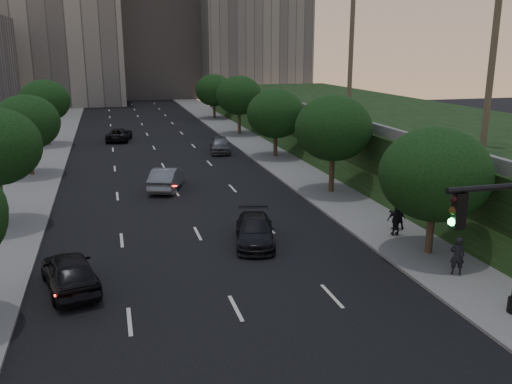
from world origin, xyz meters
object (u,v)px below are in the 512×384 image
object	(u,v)px
pedestrian_a	(457,256)
pedestrian_b	(397,212)
sedan_far_right	(220,145)
sedan_near_right	(255,231)
sedan_near_left	(70,272)
sedan_mid_left	(167,178)
sedan_far_left	(119,135)
pedestrian_c	(396,220)

from	to	relation	value
pedestrian_a	pedestrian_b	distance (m)	6.26
sedan_far_right	pedestrian_b	bearing A→B (deg)	-71.32
sedan_near_right	sedan_near_left	bearing A→B (deg)	-146.53
sedan_mid_left	sedan_far_left	world-z (taller)	sedan_mid_left
pedestrian_a	sedan_far_left	bearing A→B (deg)	-50.10
pedestrian_b	pedestrian_c	distance (m)	1.07
sedan_near_left	sedan_mid_left	size ratio (longest dim) A/B	0.96
sedan_mid_left	pedestrian_c	bearing A→B (deg)	146.69
sedan_far_left	pedestrian_c	size ratio (longest dim) A/B	2.93
sedan_near_left	sedan_near_right	bearing A→B (deg)	-172.51
pedestrian_c	sedan_near_right	bearing A→B (deg)	-1.98
sedan_far_right	pedestrian_b	xyz separation A→B (m)	(4.64, -25.16, 0.29)
pedestrian_b	pedestrian_c	world-z (taller)	pedestrian_b
sedan_far_right	sedan_far_left	bearing A→B (deg)	141.81
pedestrian_b	pedestrian_c	bearing A→B (deg)	64.51
sedan_near_left	sedan_far_right	distance (m)	30.75
sedan_far_left	pedestrian_a	world-z (taller)	pedestrian_a
sedan_far_left	sedan_near_right	world-z (taller)	sedan_near_right
sedan_far_left	sedan_near_right	xyz separation A→B (m)	(5.80, -34.56, 0.01)
sedan_near_left	sedan_near_right	size ratio (longest dim) A/B	0.99
sedan_mid_left	pedestrian_a	xyz separation A→B (m)	(10.52, -18.67, 0.20)
sedan_far_left	sedan_near_right	bearing A→B (deg)	109.88
sedan_near_left	pedestrian_a	distance (m)	16.49
sedan_mid_left	pedestrian_c	world-z (taller)	pedestrian_c
pedestrian_a	sedan_mid_left	bearing A→B (deg)	-38.53
sedan_near_left	sedan_far_right	xyz separation A→B (m)	(12.13, 28.26, -0.02)
sedan_far_right	pedestrian_a	distance (m)	31.66
sedan_near_left	pedestrian_b	world-z (taller)	pedestrian_b
sedan_far_left	pedestrian_c	xyz separation A→B (m)	(13.22, -35.66, 0.31)
sedan_far_left	pedestrian_b	world-z (taller)	pedestrian_b
sedan_near_left	pedestrian_c	world-z (taller)	pedestrian_c
sedan_mid_left	sedan_far_left	bearing A→B (deg)	-64.85
sedan_near_right	pedestrian_a	size ratio (longest dim) A/B	2.77
sedan_near_left	sedan_near_right	distance (m)	9.40
pedestrian_b	pedestrian_c	size ratio (longest dim) A/B	1.10
sedan_near_right	pedestrian_c	xyz separation A→B (m)	(7.42, -1.10, 0.30)
sedan_near_left	sedan_mid_left	bearing A→B (deg)	-122.99
sedan_mid_left	sedan_far_right	world-z (taller)	sedan_mid_left
pedestrian_b	sedan_near_left	bearing A→B (deg)	15.46
sedan_near_left	sedan_far_right	bearing A→B (deg)	-126.17
sedan_near_left	pedestrian_b	size ratio (longest dim) A/B	2.54
sedan_mid_left	pedestrian_b	bearing A→B (deg)	150.12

